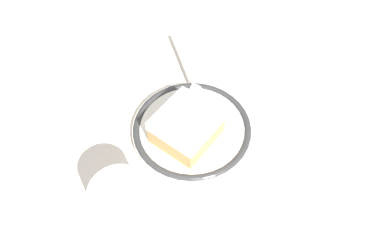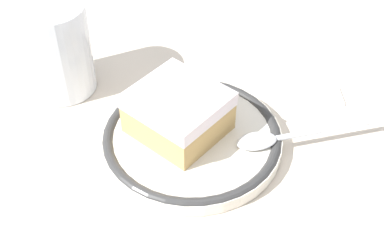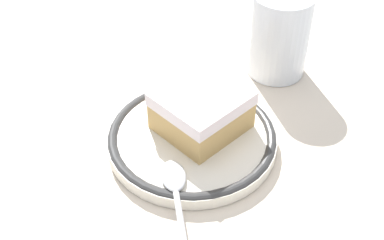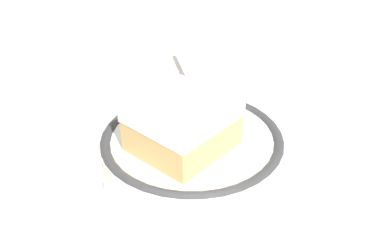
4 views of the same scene
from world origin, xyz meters
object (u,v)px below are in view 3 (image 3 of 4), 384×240
(spoon, at_px, (177,197))
(cup, at_px, (279,39))
(cake_slice, at_px, (202,110))
(plate, at_px, (192,138))

(spoon, bearing_deg, cup, -52.11)
(spoon, height_order, cup, cup)
(spoon, bearing_deg, cake_slice, -37.35)
(cake_slice, bearing_deg, spoon, 142.65)
(plate, relative_size, cup, 1.72)
(cake_slice, height_order, spoon, cake_slice)
(cake_slice, relative_size, spoon, 0.68)
(cake_slice, xyz_separation_m, cup, (0.07, -0.13, 0.01))
(plate, distance_m, spoon, 0.09)
(plate, relative_size, spoon, 1.14)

